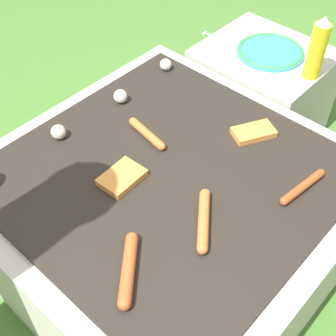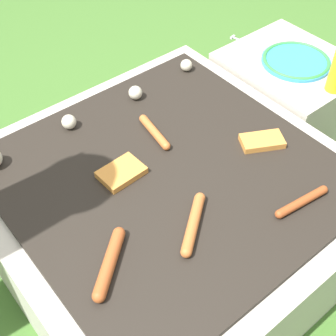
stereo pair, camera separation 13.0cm
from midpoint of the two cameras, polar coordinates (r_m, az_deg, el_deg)
The scene contains 12 objects.
ground_plane at distance 1.60m, azimuth 2.36°, elevation -9.55°, with size 14.00×14.00×0.00m, color #3D6628.
grill at distance 1.46m, azimuth 2.57°, elevation -5.63°, with size 0.99×0.99×0.36m.
side_ledge at distance 1.92m, azimuth 15.87°, elevation 7.84°, with size 0.40×0.46×0.36m.
sausage_front_center at distance 1.19m, azimuth 6.25°, elevation -6.96°, with size 0.17×0.13×0.03m.
sausage_front_right at distance 1.30m, azimuth 18.80°, elevation -4.06°, with size 0.18×0.04×0.02m.
sausage_mid_left at distance 1.12m, azimuth -3.81°, elevation -11.69°, with size 0.16×0.14×0.03m.
sausage_front_left at distance 1.42m, azimuth 0.96°, elevation 4.29°, with size 0.05×0.17×0.03m.
bread_slice_center at distance 1.31m, azimuth -2.87°, elevation -0.71°, with size 0.13×0.09×0.02m.
bread_slice_left at distance 1.44m, azimuth 13.96°, elevation 3.07°, with size 0.14×0.12×0.02m.
mushroom_row at distance 1.46m, azimuth -8.90°, elevation 5.71°, with size 0.78×0.06×0.06m.
plate_colorful at distance 1.81m, azimuth 17.41°, elevation 12.28°, with size 0.25×0.25×0.02m.
fork_utensil at distance 1.87m, azimuth 11.95°, elevation 14.46°, with size 0.05×0.19×0.01m.
Camera 2 is at (-0.57, -0.70, 1.33)m, focal length 50.00 mm.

